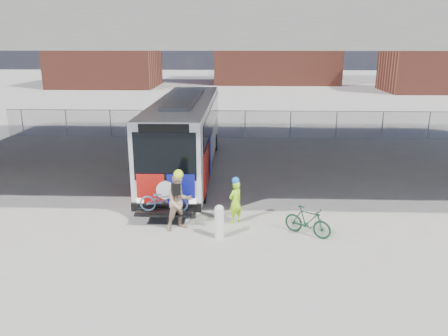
{
  "coord_description": "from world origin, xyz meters",
  "views": [
    {
      "loc": [
        0.61,
        -16.55,
        6.29
      ],
      "look_at": [
        0.05,
        -0.62,
        1.6
      ],
      "focal_mm": 35.0,
      "sensor_mm": 36.0,
      "label": 1
    }
  ],
  "objects_px": {
    "cyclist_hivis": "(235,201)",
    "cyclist_tan": "(179,201)",
    "bollard": "(219,220)",
    "bus": "(185,129)",
    "bike_parked": "(308,221)"
  },
  "relations": [
    {
      "from": "cyclist_tan",
      "to": "bike_parked",
      "type": "distance_m",
      "value": 4.37
    },
    {
      "from": "cyclist_tan",
      "to": "bike_parked",
      "type": "xyz_separation_m",
      "value": [
        4.33,
        -0.35,
        -0.51
      ]
    },
    {
      "from": "cyclist_hivis",
      "to": "bike_parked",
      "type": "distance_m",
      "value": 2.63
    },
    {
      "from": "bike_parked",
      "to": "bollard",
      "type": "bearing_deg",
      "value": 129.06
    },
    {
      "from": "bike_parked",
      "to": "bus",
      "type": "bearing_deg",
      "value": 67.06
    },
    {
      "from": "bus",
      "to": "cyclist_hivis",
      "type": "height_order",
      "value": "bus"
    },
    {
      "from": "bus",
      "to": "cyclist_tan",
      "type": "height_order",
      "value": "bus"
    },
    {
      "from": "bollard",
      "to": "bike_parked",
      "type": "distance_m",
      "value": 2.95
    },
    {
      "from": "bollard",
      "to": "cyclist_tan",
      "type": "xyz_separation_m",
      "value": [
        -1.4,
        0.66,
        0.39
      ]
    },
    {
      "from": "bus",
      "to": "bike_parked",
      "type": "distance_m",
      "value": 8.95
    },
    {
      "from": "bollard",
      "to": "cyclist_hivis",
      "type": "height_order",
      "value": "cyclist_hivis"
    },
    {
      "from": "cyclist_tan",
      "to": "bollard",
      "type": "bearing_deg",
      "value": -55.83
    },
    {
      "from": "cyclist_hivis",
      "to": "cyclist_tan",
      "type": "xyz_separation_m",
      "value": [
        -1.91,
        -0.62,
        0.19
      ]
    },
    {
      "from": "cyclist_tan",
      "to": "bike_parked",
      "type": "relative_size",
      "value": 1.29
    },
    {
      "from": "bus",
      "to": "cyclist_tan",
      "type": "relative_size",
      "value": 6.02
    }
  ]
}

